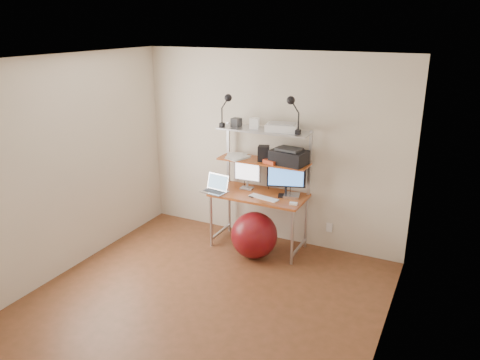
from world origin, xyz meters
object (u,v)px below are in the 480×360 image
Objects in this scene: monitor_silver at (247,173)px; printer at (289,157)px; exercise_ball at (254,235)px; laptop at (216,188)px; monitor_black at (286,178)px.

monitor_silver is 0.64m from printer.
monitor_silver reaches higher than exercise_ball.
printer reaches higher than laptop.
monitor_black is (0.56, -0.04, 0.03)m from monitor_silver.
laptop is 0.75× the size of printer.
printer is at bearing -4.30° from monitor_silver.
laptop is at bearing -140.87° from monitor_silver.
monitor_black is 1.04× the size of printer.
monitor_black reaches higher than laptop.
monitor_black reaches higher than exercise_ball.
exercise_ball is at bearing -144.56° from monitor_black.
monitor_black is at bearing 23.91° from laptop.
monitor_silver is 0.56m from monitor_black.
exercise_ball is (-0.27, -0.36, -0.69)m from monitor_black.
laptop is 1.03m from printer.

